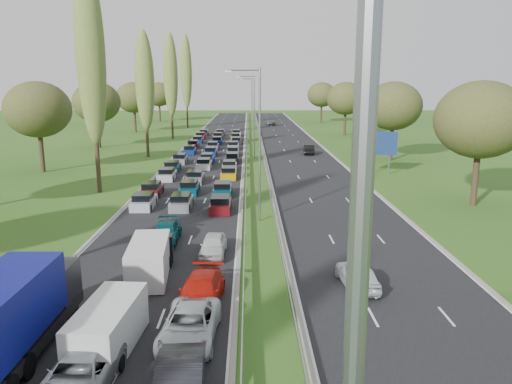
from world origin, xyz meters
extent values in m
plane|color=#2D581B|center=(4.50, 80.00, 0.00)|extent=(260.00, 260.00, 0.00)
cube|color=black|center=(-2.25, 82.50, 0.00)|extent=(10.50, 215.00, 0.04)
cube|color=black|center=(11.25, 82.50, 0.00)|extent=(10.50, 215.00, 0.04)
cube|color=gray|center=(3.35, 82.50, 0.55)|extent=(0.06, 215.00, 0.32)
cube|color=gray|center=(5.65, 82.50, 0.55)|extent=(0.06, 215.00, 0.32)
cylinder|color=gray|center=(4.50, 43.00, 6.00)|extent=(0.18, 0.18, 12.00)
cylinder|color=gray|center=(4.50, 78.00, 6.00)|extent=(0.18, 0.18, 12.00)
cylinder|color=gray|center=(4.50, 113.00, 6.00)|extent=(0.18, 0.18, 12.00)
cylinder|color=gray|center=(4.50, 148.00, 6.00)|extent=(0.18, 0.18, 12.00)
cylinder|color=#2D2116|center=(-11.50, 54.00, 3.96)|extent=(0.44, 0.44, 7.92)
ellipsoid|color=#5A7331|center=(-11.50, 54.00, 13.64)|extent=(2.80, 2.80, 17.60)
cylinder|color=#2D2116|center=(-11.50, 79.00, 3.24)|extent=(0.44, 0.44, 6.48)
ellipsoid|color=#5A7331|center=(-11.50, 79.00, 11.16)|extent=(2.80, 2.80, 14.40)
cylinder|color=#2D2116|center=(-11.50, 104.00, 3.60)|extent=(0.44, 0.44, 7.20)
ellipsoid|color=#5A7331|center=(-11.50, 104.00, 12.40)|extent=(2.80, 2.80, 16.00)
cylinder|color=#2D2116|center=(-11.50, 129.00, 3.96)|extent=(0.44, 0.44, 7.92)
ellipsoid|color=#5A7331|center=(-11.50, 129.00, 13.64)|extent=(2.80, 2.80, 17.60)
cylinder|color=#2D2116|center=(-22.00, 66.00, 2.42)|extent=(0.56, 0.56, 4.84)
ellipsoid|color=#38471E|center=(-22.00, 66.00, 7.70)|extent=(8.00, 8.00, 6.80)
cylinder|color=#2D2116|center=(-22.00, 90.00, 2.42)|extent=(0.56, 0.56, 4.84)
ellipsoid|color=#38471E|center=(-22.00, 90.00, 7.70)|extent=(8.00, 8.00, 6.80)
cylinder|color=#2D2116|center=(-22.00, 118.00, 2.42)|extent=(0.56, 0.56, 4.84)
ellipsoid|color=#38471E|center=(-22.00, 118.00, 7.70)|extent=(8.00, 8.00, 6.80)
cylinder|color=#2D2116|center=(-22.00, 150.00, 2.42)|extent=(0.56, 0.56, 4.84)
ellipsoid|color=#38471E|center=(-22.00, 150.00, 7.70)|extent=(8.00, 8.00, 6.80)
cylinder|color=#2D2116|center=(24.00, 48.00, 2.42)|extent=(0.56, 0.56, 4.84)
ellipsoid|color=#38471E|center=(24.00, 48.00, 7.70)|extent=(8.00, 8.00, 6.80)
cylinder|color=#2D2116|center=(24.00, 75.00, 2.42)|extent=(0.56, 0.56, 4.84)
ellipsoid|color=#38471E|center=(24.00, 75.00, 7.70)|extent=(8.00, 8.00, 6.80)
cylinder|color=#2D2116|center=(24.00, 110.00, 2.42)|extent=(0.56, 0.56, 4.84)
ellipsoid|color=#38471E|center=(24.00, 110.00, 7.70)|extent=(8.00, 8.00, 6.80)
cylinder|color=#2D2116|center=(24.00, 145.00, 2.42)|extent=(0.56, 0.56, 4.84)
ellipsoid|color=#38471E|center=(24.00, 145.00, 7.70)|extent=(8.00, 8.00, 6.80)
cube|color=#B2B7BC|center=(-5.65, 47.37, 0.44)|extent=(1.75, 4.00, 0.80)
cube|color=#590F14|center=(-5.89, 52.42, 0.44)|extent=(1.75, 4.00, 0.80)
cube|color=#B2B7BC|center=(-5.71, 60.62, 0.44)|extent=(1.75, 4.00, 0.80)
cube|color=#053F4C|center=(-5.92, 65.95, 0.44)|extent=(1.75, 4.00, 0.80)
cube|color=slate|center=(-5.83, 72.51, 0.44)|extent=(1.75, 4.00, 0.80)
cube|color=navy|center=(-5.56, 81.92, 0.44)|extent=(1.75, 4.00, 0.80)
cube|color=#590F14|center=(-5.83, 89.03, 0.44)|extent=(1.75, 4.00, 0.80)
cube|color=navy|center=(-5.72, 95.99, 0.44)|extent=(1.75, 4.00, 0.80)
cube|color=#A50C0A|center=(-5.89, 103.11, 0.44)|extent=(1.75, 4.00, 0.80)
cube|color=black|center=(-5.76, 109.25, 0.44)|extent=(1.75, 4.00, 0.80)
cube|color=slate|center=(-2.30, 47.10, 0.44)|extent=(1.75, 4.00, 0.80)
cube|color=#053F4C|center=(-2.28, 53.20, 0.44)|extent=(1.75, 4.00, 0.80)
cube|color=slate|center=(-2.33, 58.98, 0.44)|extent=(1.75, 4.00, 0.80)
cube|color=silver|center=(-2.13, 68.15, 0.44)|extent=(1.75, 4.00, 0.80)
cube|color=navy|center=(-2.12, 72.88, 0.44)|extent=(1.75, 4.00, 0.80)
cube|color=navy|center=(-2.15, 79.89, 0.44)|extent=(1.75, 4.00, 0.80)
cube|color=slate|center=(-2.31, 87.04, 0.44)|extent=(1.75, 4.00, 0.80)
cube|color=navy|center=(-2.08, 94.92, 0.44)|extent=(1.75, 4.00, 0.80)
cube|color=black|center=(-2.35, 102.68, 0.44)|extent=(1.75, 4.00, 0.80)
cube|color=black|center=(-2.29, 109.16, 0.44)|extent=(1.75, 4.00, 0.80)
cube|color=#590F14|center=(1.20, 46.17, 0.44)|extent=(1.75, 4.00, 0.80)
cube|color=#053F4C|center=(1.06, 52.41, 0.44)|extent=(1.75, 4.00, 0.80)
cube|color=#BF990C|center=(1.32, 61.47, 0.44)|extent=(1.75, 4.00, 0.80)
cube|color=silver|center=(1.21, 66.38, 0.44)|extent=(1.75, 4.00, 0.80)
cube|color=black|center=(1.35, 73.43, 0.44)|extent=(1.75, 4.00, 0.80)
cube|color=slate|center=(1.23, 80.00, 0.44)|extent=(1.75, 4.00, 0.80)
cube|color=silver|center=(1.07, 87.23, 0.44)|extent=(1.75, 4.00, 0.80)
cube|color=black|center=(1.43, 94.13, 0.44)|extent=(1.75, 4.00, 0.80)
cube|color=#BF990C|center=(1.13, 101.42, 0.44)|extent=(1.75, 4.00, 0.80)
cube|color=silver|center=(1.10, 108.71, 0.44)|extent=(1.75, 4.00, 0.80)
imported|color=gray|center=(-2.40, 20.26, 0.71)|extent=(2.44, 5.01, 1.37)
imported|color=#044246|center=(-2.15, 37.53, 0.69)|extent=(1.91, 4.63, 1.34)
imported|color=#AB670B|center=(-2.05, 33.78, 0.72)|extent=(1.66, 4.11, 1.40)
imported|color=#B6BCC0|center=(1.09, 23.94, 0.71)|extent=(2.57, 5.12, 1.39)
imported|color=#B4150B|center=(1.23, 27.48, 0.74)|extent=(2.43, 5.11, 1.44)
imported|color=silver|center=(1.34, 34.80, 0.69)|extent=(1.71, 3.98, 1.34)
imported|color=silver|center=(9.51, 29.61, 0.73)|extent=(1.96, 4.29, 1.42)
imported|color=black|center=(13.00, 81.49, 0.76)|extent=(1.89, 4.61, 1.49)
imported|color=slate|center=(9.39, 137.16, 0.67)|extent=(2.55, 4.84, 1.30)
cube|color=black|center=(-5.69, 22.90, 0.72)|extent=(2.30, 8.63, 0.50)
cube|color=navy|center=(-5.69, 21.85, 2.44)|extent=(2.40, 6.52, 2.44)
cube|color=black|center=(-5.69, 26.16, 1.57)|extent=(2.34, 2.11, 2.20)
cylinder|color=black|center=(-5.69, 26.02, 0.52)|extent=(2.01, 1.00, 1.00)
cube|color=silver|center=(-2.14, 23.18, 1.05)|extent=(1.96, 4.90, 1.96)
cube|color=black|center=(-2.14, 25.33, 0.95)|extent=(1.91, 0.78, 1.57)
cylinder|color=black|center=(-2.98, 24.74, 0.35)|extent=(0.25, 0.67, 0.67)
cylinder|color=black|center=(-1.31, 21.61, 0.35)|extent=(0.25, 0.67, 0.67)
cube|color=silver|center=(-2.00, 31.04, 1.10)|extent=(2.05, 5.13, 2.05)
cube|color=black|center=(-2.00, 33.29, 0.99)|extent=(2.00, 0.82, 1.64)
cylinder|color=black|center=(-2.87, 32.68, 0.37)|extent=(0.26, 0.70, 0.70)
cylinder|color=black|center=(-1.13, 29.39, 0.37)|extent=(0.26, 0.70, 0.70)
cylinder|color=gray|center=(18.20, 63.67, 2.60)|extent=(0.16, 0.16, 5.20)
cylinder|color=gray|center=(20.60, 63.67, 2.60)|extent=(0.16, 0.16, 5.20)
cube|color=navy|center=(19.40, 63.67, 3.80)|extent=(3.91, 1.07, 2.80)
camera|label=1|loc=(3.64, 4.32, 10.83)|focal=35.00mm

